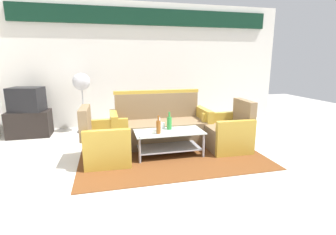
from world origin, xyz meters
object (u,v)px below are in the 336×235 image
object	(u,v)px
armchair_right	(228,133)
bottle_clear	(159,126)
cup	(162,126)
armchair_left	(105,144)
coffee_table	(169,139)
bottle_brown	(158,127)
television	(27,99)
tv_stand	(30,124)
pedestal_fan	(82,85)
bottle_green	(169,123)
couch	(160,127)

from	to	relation	value
armchair_right	bottle_clear	size ratio (longest dim) A/B	3.77
bottle_clear	cup	xyz separation A→B (m)	(0.08, 0.14, -0.04)
armchair_left	armchair_right	world-z (taller)	same
coffee_table	cup	world-z (taller)	cup
armchair_left	coffee_table	distance (m)	1.00
armchair_right	bottle_brown	size ratio (longest dim) A/B	2.97
armchair_right	bottle_clear	xyz separation A→B (m)	(-1.23, -0.01, 0.21)
bottle_clear	cup	size ratio (longest dim) A/B	2.26
cup	television	xyz separation A→B (m)	(-2.43, 1.56, 0.30)
tv_stand	pedestal_fan	bearing A→B (deg)	2.70
bottle_green	pedestal_fan	distance (m)	2.28
tv_stand	television	distance (m)	0.50
bottle_green	armchair_left	bearing A→B (deg)	-172.98
cup	bottle_green	bearing A→B (deg)	-34.55
armchair_right	tv_stand	size ratio (longest dim) A/B	1.06
armchair_right	bottle_green	world-z (taller)	armchair_right
armchair_right	coffee_table	bearing A→B (deg)	92.18
armchair_right	pedestal_fan	distance (m)	3.14
armchair_right	tv_stand	distance (m)	3.96
armchair_right	television	bearing A→B (deg)	65.91
television	pedestal_fan	distance (m)	1.09
bottle_brown	television	world-z (taller)	television
tv_stand	pedestal_fan	distance (m)	1.30
armchair_left	armchair_right	bearing A→B (deg)	93.71
bottle_brown	pedestal_fan	world-z (taller)	pedestal_fan
television	cup	bearing A→B (deg)	159.17
bottle_green	pedestal_fan	size ratio (longest dim) A/B	0.23
tv_stand	television	xyz separation A→B (m)	(0.00, 0.00, 0.50)
couch	tv_stand	xyz separation A→B (m)	(-2.49, 1.08, -0.06)
coffee_table	cup	xyz separation A→B (m)	(-0.07, 0.15, 0.19)
bottle_brown	tv_stand	bearing A→B (deg)	141.79
couch	cup	distance (m)	0.50
coffee_table	bottle_green	distance (m)	0.27
coffee_table	bottle_green	size ratio (longest dim) A/B	3.77
coffee_table	bottle_green	bearing A→B (deg)	67.87
coffee_table	armchair_left	bearing A→B (deg)	-177.47
couch	armchair_right	size ratio (longest dim) A/B	2.12
bottle_brown	bottle_green	bearing A→B (deg)	41.35
armchair_left	tv_stand	xyz separation A→B (m)	(-1.50, 1.75, -0.03)
bottle_brown	cup	xyz separation A→B (m)	(0.12, 0.27, -0.06)
bottle_green	armchair_right	bearing A→B (deg)	-3.53
bottle_green	tv_stand	bearing A→B (deg)	147.37
bottle_clear	pedestal_fan	distance (m)	2.23
couch	coffee_table	bearing A→B (deg)	90.34
armchair_left	pedestal_fan	xyz separation A→B (m)	(-0.44, 1.80, 0.73)
couch	pedestal_fan	world-z (taller)	pedestal_fan
armchair_right	armchair_left	bearing A→B (deg)	92.92
bottle_brown	bottle_clear	bearing A→B (deg)	72.30
coffee_table	tv_stand	bearing A→B (deg)	145.70
armchair_left	armchair_right	xyz separation A→B (m)	(2.08, 0.06, 0.00)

